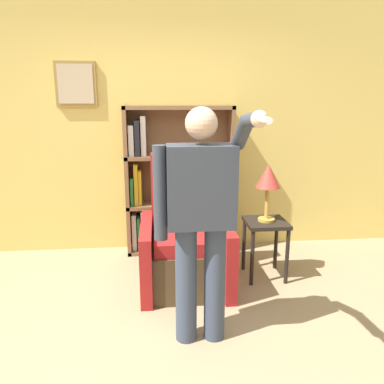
{
  "coord_description": "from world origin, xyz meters",
  "views": [
    {
      "loc": [
        -0.01,
        -2.17,
        1.68
      ],
      "look_at": [
        0.25,
        0.61,
        0.99
      ],
      "focal_mm": 35.0,
      "sensor_mm": 36.0,
      "label": 1
    }
  ],
  "objects_px": {
    "table_lamp": "(268,179)",
    "person_standing": "(201,214)",
    "bookcase": "(171,181)",
    "side_table": "(266,232)",
    "armchair": "(185,245)"
  },
  "relations": [
    {
      "from": "table_lamp",
      "to": "person_standing",
      "type": "bearing_deg",
      "value": -128.5
    },
    {
      "from": "bookcase",
      "to": "side_table",
      "type": "distance_m",
      "value": 1.2
    },
    {
      "from": "bookcase",
      "to": "person_standing",
      "type": "bearing_deg",
      "value": -85.59
    },
    {
      "from": "side_table",
      "to": "table_lamp",
      "type": "xyz_separation_m",
      "value": [
        0.0,
        0.0,
        0.52
      ]
    },
    {
      "from": "person_standing",
      "to": "table_lamp",
      "type": "relative_size",
      "value": 3.02
    },
    {
      "from": "side_table",
      "to": "table_lamp",
      "type": "relative_size",
      "value": 1.04
    },
    {
      "from": "bookcase",
      "to": "side_table",
      "type": "bearing_deg",
      "value": -41.1
    },
    {
      "from": "person_standing",
      "to": "table_lamp",
      "type": "distance_m",
      "value": 1.18
    },
    {
      "from": "armchair",
      "to": "bookcase",
      "type": "bearing_deg",
      "value": 96.42
    },
    {
      "from": "side_table",
      "to": "armchair",
      "type": "bearing_deg",
      "value": -177.32
    },
    {
      "from": "person_standing",
      "to": "bookcase",
      "type": "bearing_deg",
      "value": 94.41
    },
    {
      "from": "person_standing",
      "to": "side_table",
      "type": "height_order",
      "value": "person_standing"
    },
    {
      "from": "bookcase",
      "to": "armchair",
      "type": "relative_size",
      "value": 1.36
    },
    {
      "from": "armchair",
      "to": "side_table",
      "type": "relative_size",
      "value": 2.09
    },
    {
      "from": "bookcase",
      "to": "person_standing",
      "type": "xyz_separation_m",
      "value": [
        0.13,
        -1.68,
        0.13
      ]
    }
  ]
}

